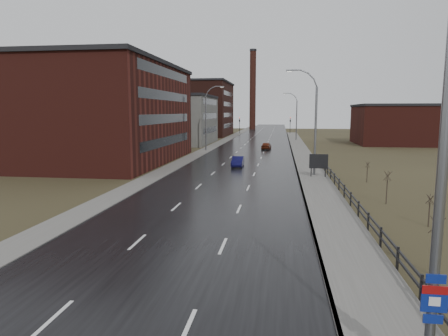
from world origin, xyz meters
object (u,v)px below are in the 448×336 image
(car_far, at_px, (266,146))
(billboard, at_px, (319,162))
(car_near, at_px, (238,162))
(streetlight_main, at_px, (429,150))

(car_far, bearing_deg, billboard, 106.51)
(car_near, height_order, car_far, car_far)
(billboard, xyz_separation_m, car_near, (-9.25, 7.31, -1.06))
(car_near, bearing_deg, car_far, 82.93)
(streetlight_main, relative_size, billboard, 4.75)
(billboard, height_order, car_near, billboard)
(billboard, distance_m, car_near, 11.84)
(car_near, bearing_deg, billboard, -38.97)
(billboard, bearing_deg, car_near, 141.66)
(billboard, bearing_deg, streetlight_main, -91.10)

